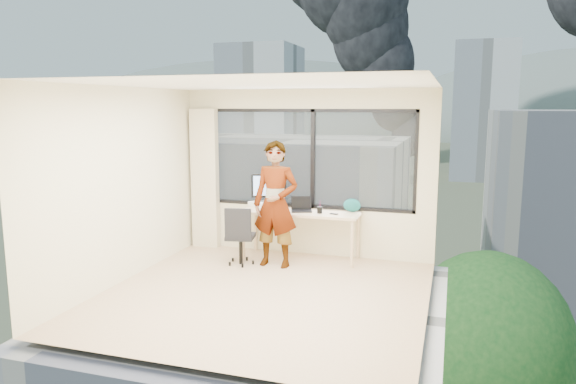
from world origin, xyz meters
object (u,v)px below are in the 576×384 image
at_px(person, 276,204).
at_px(chair, 241,235).
at_px(handbag, 352,205).
at_px(game_console, 260,204).
at_px(monitor, 269,190).
at_px(desk, 301,235).
at_px(laptop, 302,205).

bearing_deg(person, chair, -168.88).
bearing_deg(handbag, game_console, 166.03).
bearing_deg(monitor, handbag, -18.72).
height_order(person, monitor, person).
xyz_separation_m(person, game_console, (-0.50, 0.67, -0.14)).
distance_m(chair, monitor, 0.91).
xyz_separation_m(monitor, game_console, (-0.18, 0.08, -0.24)).
height_order(desk, laptop, laptop).
relative_size(desk, person, 0.97).
relative_size(monitor, handbag, 2.08).
height_order(desk, game_console, game_console).
xyz_separation_m(chair, laptop, (0.79, 0.53, 0.40)).
xyz_separation_m(desk, chair, (-0.78, -0.55, 0.08)).
xyz_separation_m(desk, laptop, (0.02, -0.02, 0.48)).
bearing_deg(desk, game_console, 164.18).
bearing_deg(desk, laptop, -47.09).
relative_size(desk, monitor, 3.29).
distance_m(game_console, handbag, 1.51).
bearing_deg(game_console, monitor, -3.04).
distance_m(chair, laptop, 1.03).
distance_m(monitor, game_console, 0.31).
xyz_separation_m(desk, game_console, (-0.75, 0.21, 0.41)).
height_order(desk, chair, chair).
xyz_separation_m(game_console, laptop, (0.77, -0.23, 0.06)).
relative_size(game_console, handbag, 1.13).
distance_m(monitor, handbag, 1.34).
height_order(chair, person, person).
relative_size(person, laptop, 5.64).
bearing_deg(person, monitor, 119.61).
bearing_deg(person, laptop, 60.40).
distance_m(game_console, laptop, 0.80).
bearing_deg(desk, handbag, 13.28).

